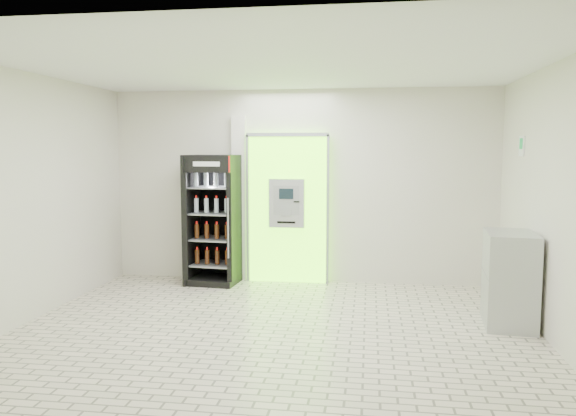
# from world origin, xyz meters

# --- Properties ---
(ground) EXTENTS (6.00, 6.00, 0.00)m
(ground) POSITION_xyz_m (0.00, 0.00, 0.00)
(ground) COLOR beige
(ground) RESTS_ON ground
(room_shell) EXTENTS (6.00, 6.00, 6.00)m
(room_shell) POSITION_xyz_m (0.00, 0.00, 1.84)
(room_shell) COLOR silver
(room_shell) RESTS_ON ground
(atm_assembly) EXTENTS (1.30, 0.24, 2.33)m
(atm_assembly) POSITION_xyz_m (-0.20, 2.41, 1.17)
(atm_assembly) COLOR #72FF18
(atm_assembly) RESTS_ON ground
(pillar) EXTENTS (0.22, 0.11, 2.60)m
(pillar) POSITION_xyz_m (-0.98, 2.45, 1.30)
(pillar) COLOR silver
(pillar) RESTS_ON ground
(beverage_cooler) EXTENTS (0.80, 0.74, 1.99)m
(beverage_cooler) POSITION_xyz_m (-1.32, 2.17, 0.96)
(beverage_cooler) COLOR black
(beverage_cooler) RESTS_ON ground
(steel_cabinet) EXTENTS (0.64, 0.88, 1.11)m
(steel_cabinet) POSITION_xyz_m (2.71, 0.60, 0.55)
(steel_cabinet) COLOR #A8AAAF
(steel_cabinet) RESTS_ON ground
(exit_sign) EXTENTS (0.02, 0.22, 0.26)m
(exit_sign) POSITION_xyz_m (2.99, 1.40, 2.12)
(exit_sign) COLOR white
(exit_sign) RESTS_ON room_shell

